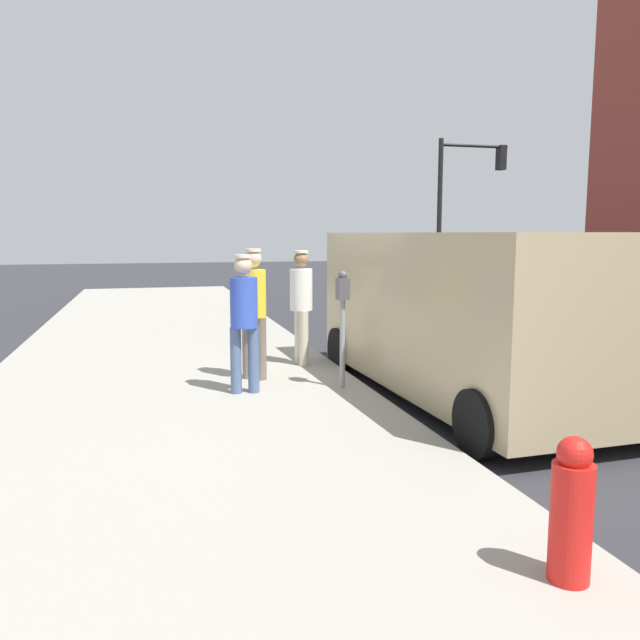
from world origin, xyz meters
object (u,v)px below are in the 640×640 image
at_px(pedestrian_in_yellow, 254,304).
at_px(pedestrian_in_blue, 244,314).
at_px(parked_van, 463,311).
at_px(traffic_light_corner, 463,192).
at_px(fire_hydrant, 572,511).
at_px(pedestrian_in_white, 301,299).
at_px(parking_meter_near, 343,309).

relative_size(pedestrian_in_yellow, pedestrian_in_blue, 1.03).
bearing_deg(parked_van, pedestrian_in_blue, -9.20).
height_order(traffic_light_corner, fire_hydrant, traffic_light_corner).
bearing_deg(pedestrian_in_white, traffic_light_corner, -128.13).
relative_size(pedestrian_in_blue, traffic_light_corner, 0.33).
bearing_deg(pedestrian_in_blue, pedestrian_in_yellow, -108.09).
xyz_separation_m(pedestrian_in_yellow, pedestrian_in_white, (-0.86, -0.81, -0.03)).
height_order(pedestrian_in_white, fire_hydrant, pedestrian_in_white).
xyz_separation_m(parked_van, fire_hydrant, (1.60, 4.39, -0.59)).
xyz_separation_m(parking_meter_near, parked_van, (-1.50, 0.37, -0.03)).
xyz_separation_m(pedestrian_in_white, pedestrian_in_blue, (1.10, 1.54, -0.00)).
relative_size(parked_van, traffic_light_corner, 1.01).
relative_size(pedestrian_in_white, pedestrian_in_blue, 1.00).
xyz_separation_m(pedestrian_in_yellow, pedestrian_in_blue, (0.24, 0.73, -0.04)).
distance_m(pedestrian_in_yellow, pedestrian_in_blue, 0.77).
height_order(pedestrian_in_white, pedestrian_in_blue, pedestrian_in_white).
height_order(pedestrian_in_yellow, fire_hydrant, pedestrian_in_yellow).
height_order(parking_meter_near, parked_van, parked_van).
bearing_deg(traffic_light_corner, pedestrian_in_blue, 52.21).
bearing_deg(pedestrian_in_blue, pedestrian_in_white, -125.49).
xyz_separation_m(parking_meter_near, pedestrian_in_yellow, (1.02, -0.80, 0.00)).
relative_size(pedestrian_in_yellow, parked_van, 0.34).
distance_m(traffic_light_corner, fire_hydrant, 18.50).
bearing_deg(pedestrian_in_blue, fire_hydrant, 103.45).
distance_m(pedestrian_in_white, parked_van, 2.59).
xyz_separation_m(pedestrian_in_blue, parked_van, (-2.76, 0.45, 0.01)).
height_order(parked_van, traffic_light_corner, traffic_light_corner).
bearing_deg(parking_meter_near, fire_hydrant, 88.80).
height_order(parking_meter_near, traffic_light_corner, traffic_light_corner).
distance_m(pedestrian_in_blue, traffic_light_corner, 14.92).
xyz_separation_m(parking_meter_near, pedestrian_in_white, (0.16, -1.61, -0.03)).
relative_size(pedestrian_in_yellow, pedestrian_in_white, 1.03).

